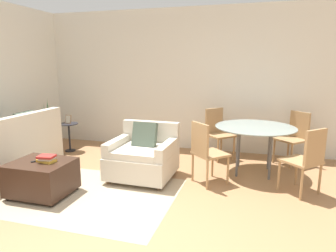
# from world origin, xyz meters

# --- Properties ---
(ground_plane) EXTENTS (20.00, 20.00, 0.00)m
(ground_plane) POSITION_xyz_m (0.00, 0.00, 0.00)
(ground_plane) COLOR #A3754C
(wall_back) EXTENTS (12.00, 0.06, 2.75)m
(wall_back) POSITION_xyz_m (0.00, 3.49, 1.38)
(wall_back) COLOR silver
(wall_back) RESTS_ON ground_plane
(area_rug) EXTENTS (2.37, 1.72, 0.01)m
(area_rug) POSITION_xyz_m (-0.92, 0.92, 0.00)
(area_rug) COLOR tan
(area_rug) RESTS_ON ground_plane
(couch) EXTENTS (0.88, 1.90, 0.94)m
(couch) POSITION_xyz_m (-2.54, 1.26, 0.32)
(couch) COLOR beige
(couch) RESTS_ON ground_plane
(armchair) EXTENTS (0.93, 0.90, 0.84)m
(armchair) POSITION_xyz_m (-0.40, 1.72, 0.33)
(armchair) COLOR beige
(armchair) RESTS_ON ground_plane
(ottoman) EXTENTS (0.75, 0.63, 0.45)m
(ottoman) POSITION_xyz_m (-1.44, 0.75, 0.25)
(ottoman) COLOR #382319
(ottoman) RESTS_ON ground_plane
(book_stack) EXTENTS (0.26, 0.19, 0.09)m
(book_stack) POSITION_xyz_m (-1.35, 0.76, 0.50)
(book_stack) COLOR gold
(book_stack) RESTS_ON ottoman
(tv_remote_primary) EXTENTS (0.12, 0.14, 0.01)m
(tv_remote_primary) POSITION_xyz_m (-1.50, 0.75, 0.46)
(tv_remote_primary) COLOR black
(tv_remote_primary) RESTS_ON ottoman
(potted_plant) EXTENTS (0.40, 0.40, 1.04)m
(potted_plant) POSITION_xyz_m (-2.75, 2.56, 0.22)
(potted_plant) COLOR maroon
(potted_plant) RESTS_ON ground_plane
(side_table) EXTENTS (0.36, 0.36, 0.56)m
(side_table) POSITION_xyz_m (-2.29, 2.61, 0.39)
(side_table) COLOR black
(side_table) RESTS_ON ground_plane
(picture_frame) EXTENTS (0.12, 0.07, 0.17)m
(picture_frame) POSITION_xyz_m (-2.29, 2.61, 0.64)
(picture_frame) COLOR #8C6647
(picture_frame) RESTS_ON side_table
(dining_table) EXTENTS (1.22, 1.22, 0.75)m
(dining_table) POSITION_xyz_m (1.20, 2.38, 0.68)
(dining_table) COLOR #8C9E99
(dining_table) RESTS_ON ground_plane
(dining_chair_near_left) EXTENTS (0.59, 0.59, 0.90)m
(dining_chair_near_left) POSITION_xyz_m (0.55, 1.72, 0.52)
(dining_chair_near_left) COLOR tan
(dining_chair_near_left) RESTS_ON ground_plane
(dining_chair_near_right) EXTENTS (0.59, 0.59, 0.90)m
(dining_chair_near_right) POSITION_xyz_m (1.86, 1.72, 0.52)
(dining_chair_near_right) COLOR tan
(dining_chair_near_right) RESTS_ON ground_plane
(dining_chair_far_left) EXTENTS (0.59, 0.59, 0.90)m
(dining_chair_far_left) POSITION_xyz_m (0.55, 3.03, 0.52)
(dining_chair_far_left) COLOR tan
(dining_chair_far_left) RESTS_ON ground_plane
(dining_chair_far_right) EXTENTS (0.59, 0.59, 0.90)m
(dining_chair_far_right) POSITION_xyz_m (1.86, 3.03, 0.52)
(dining_chair_far_right) COLOR tan
(dining_chair_far_right) RESTS_ON ground_plane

